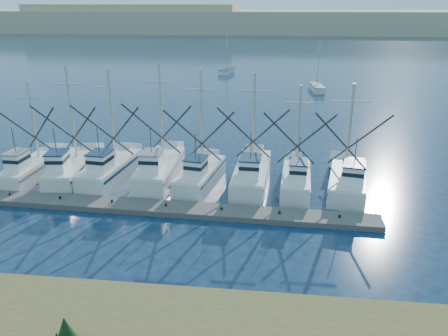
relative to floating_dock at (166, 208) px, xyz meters
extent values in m
plane|color=#0C1B36|center=(7.60, -5.77, -0.20)|extent=(500.00, 500.00, 0.00)
cube|color=#58544E|center=(0.00, 0.00, 0.00)|extent=(29.73, 3.05, 0.40)
cube|color=tan|center=(7.60, 204.23, 4.80)|extent=(360.00, 60.00, 10.00)
cube|color=silver|center=(-12.67, 5.00, 0.47)|extent=(2.36, 7.47, 1.34)
cube|color=white|center=(-12.67, 3.10, 1.90)|extent=(1.30, 1.84, 1.50)
cylinder|color=#B7B2A8|center=(-12.67, 6.26, 4.39)|extent=(0.22, 0.22, 6.50)
cube|color=silver|center=(-9.33, 5.12, 0.51)|extent=(3.38, 7.91, 1.43)
cube|color=white|center=(-9.33, 3.16, 1.98)|extent=(1.61, 2.04, 1.50)
cylinder|color=#B7B2A8|center=(-9.33, 6.43, 5.16)|extent=(0.22, 0.22, 7.86)
cube|color=silver|center=(-5.84, 5.05, 0.58)|extent=(3.32, 7.75, 1.55)
cube|color=white|center=(-5.84, 3.12, 2.10)|extent=(1.64, 1.98, 1.50)
cylinder|color=#B7B2A8|center=(-5.84, 6.33, 5.09)|extent=(0.22, 0.22, 7.48)
cube|color=silver|center=(-1.77, 5.32, 0.65)|extent=(2.59, 8.06, 1.69)
cube|color=white|center=(-1.77, 3.25, 2.25)|extent=(1.50, 1.97, 1.50)
cylinder|color=#B7B2A8|center=(-1.77, 6.69, 5.42)|extent=(0.22, 0.22, 7.84)
cube|color=silver|center=(1.68, 4.78, 0.53)|extent=(3.42, 7.27, 1.45)
cube|color=white|center=(1.68, 2.99, 2.00)|extent=(1.60, 1.90, 1.50)
cylinder|color=#B7B2A8|center=(1.68, 5.97, 5.09)|extent=(0.22, 0.22, 7.69)
cube|color=silver|center=(5.76, 5.48, 0.57)|extent=(2.91, 8.48, 1.54)
cube|color=white|center=(5.76, 3.33, 2.09)|extent=(1.56, 2.11, 1.50)
cylinder|color=#B7B2A8|center=(5.76, 6.91, 4.99)|extent=(0.22, 0.22, 7.30)
cube|color=silver|center=(9.28, 4.81, 0.53)|extent=(2.56, 7.16, 1.45)
cube|color=white|center=(9.28, 3.01, 2.00)|extent=(1.35, 1.79, 1.50)
cylinder|color=#B7B2A8|center=(9.28, 6.02, 4.56)|extent=(0.22, 0.22, 6.62)
cube|color=silver|center=(13.27, 5.21, 0.50)|extent=(3.91, 8.17, 1.40)
cube|color=white|center=(13.27, 3.20, 1.95)|extent=(1.84, 2.14, 1.50)
cylinder|color=#B7B2A8|center=(13.27, 6.55, 4.60)|extent=(0.22, 0.22, 6.79)
cube|color=silver|center=(14.42, 47.01, 0.25)|extent=(2.25, 6.41, 0.90)
cylinder|color=#B7B2A8|center=(14.42, 47.31, 4.30)|extent=(0.12, 0.12, 7.20)
cube|color=silver|center=(-2.66, 63.95, 0.25)|extent=(2.94, 5.45, 0.90)
cylinder|color=#B7B2A8|center=(-2.66, 64.25, 4.30)|extent=(0.12, 0.12, 7.20)
camera|label=1|loc=(7.28, -27.25, 13.70)|focal=35.00mm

